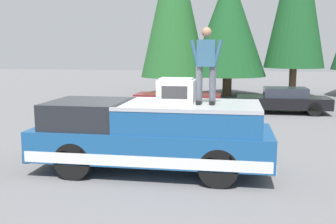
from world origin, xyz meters
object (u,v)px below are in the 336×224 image
(compressor_unit, at_px, (176,90))
(parked_car_maroon, at_px, (179,97))
(pickup_truck, at_px, (152,135))
(person_on_truck_bed, at_px, (206,64))
(parked_car_black, at_px, (283,100))

(compressor_unit, bearing_deg, parked_car_maroon, 7.67)
(pickup_truck, xyz_separation_m, person_on_truck_bed, (-0.13, -1.25, 1.68))
(parked_car_black, height_order, parked_car_maroon, same)
(compressor_unit, bearing_deg, pickup_truck, 101.54)
(parked_car_maroon, bearing_deg, parked_car_black, -94.39)
(compressor_unit, height_order, parked_car_maroon, compressor_unit)
(compressor_unit, distance_m, parked_car_black, 10.13)
(pickup_truck, bearing_deg, person_on_truck_bed, -95.86)
(pickup_truck, height_order, parked_car_maroon, pickup_truck)
(pickup_truck, xyz_separation_m, parked_car_maroon, (9.87, 0.76, -0.29))
(pickup_truck, height_order, parked_car_black, pickup_truck)
(pickup_truck, bearing_deg, compressor_unit, -78.46)
(compressor_unit, height_order, parked_car_black, compressor_unit)
(pickup_truck, bearing_deg, parked_car_maroon, 4.40)
(parked_car_maroon, bearing_deg, compressor_unit, -172.33)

